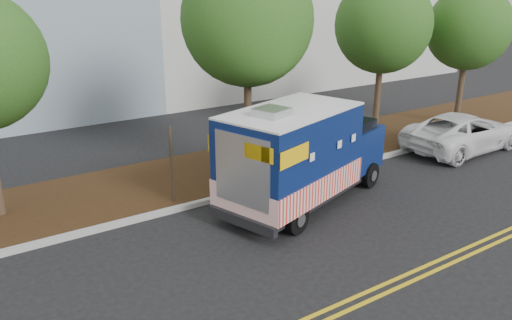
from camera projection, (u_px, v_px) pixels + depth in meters
ground at (271, 210)px, 14.37m from camera, size 120.00×120.00×0.00m
curb at (245, 192)px, 15.45m from camera, size 120.00×0.18×0.15m
mulch_strip at (213, 171)px, 17.10m from camera, size 120.00×4.00×0.15m
centerline_near at (387, 283)px, 10.85m from camera, size 120.00×0.10×0.01m
centerline_far at (396, 289)px, 10.65m from camera, size 120.00×0.10×0.01m
tree_b at (247, 20)px, 15.75m from camera, size 4.23×4.23×7.19m
tree_c at (383, 25)px, 19.94m from camera, size 3.88×3.88×6.54m
tree_d at (469, 28)px, 21.29m from camera, size 3.55×3.55×6.14m
sign_post at (172, 167)px, 14.25m from camera, size 0.06×0.06×2.40m
food_truck at (301, 158)px, 14.32m from camera, size 6.35×3.87×3.16m
white_car at (463, 132)px, 19.32m from camera, size 5.27×2.51×1.45m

